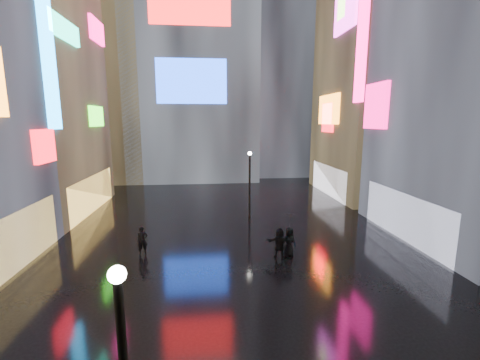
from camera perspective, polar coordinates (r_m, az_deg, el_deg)
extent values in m
plane|color=black|center=(22.81, -2.08, -8.79)|extent=(140.00, 140.00, 0.00)
cube|color=#FFC659|center=(19.24, -36.38, -9.84)|extent=(0.20, 10.00, 3.00)
cube|color=#FF0C1B|center=(22.01, -31.47, 5.16)|extent=(0.25, 2.24, 1.94)
cube|color=#1497FF|center=(23.75, -30.84, 17.49)|extent=(0.25, 1.40, 8.00)
cube|color=black|center=(31.33, -34.98, 15.01)|extent=(10.00, 12.00, 22.00)
cube|color=#FFC659|center=(29.77, -24.80, -2.19)|extent=(0.20, 10.00, 3.00)
cube|color=#37F91B|center=(30.81, -24.17, 10.29)|extent=(0.25, 3.00, 1.71)
cube|color=#1AFFC4|center=(26.61, -28.89, 22.46)|extent=(0.25, 4.84, 1.37)
cube|color=#FF0C6F|center=(33.53, -24.12, 23.02)|extent=(0.25, 3.32, 1.94)
cube|color=white|center=(23.11, 27.26, -5.82)|extent=(0.20, 9.00, 3.00)
cube|color=#FF0C6F|center=(25.74, 23.05, 12.01)|extent=(0.25, 2.99, 3.26)
cube|color=#FF0C6F|center=(29.02, 20.93, 22.71)|extent=(0.25, 1.40, 10.00)
cube|color=black|center=(36.56, 24.14, 19.78)|extent=(10.00, 12.00, 28.00)
cube|color=white|center=(34.41, 15.50, -0.02)|extent=(0.20, 9.00, 3.00)
cube|color=orange|center=(34.11, 15.50, 11.99)|extent=(0.25, 4.92, 2.91)
cube|color=#FF32E5|center=(32.89, 18.26, 26.74)|extent=(0.25, 4.36, 3.46)
cube|color=#FF0C1B|center=(34.20, 15.36, 10.62)|extent=(0.25, 2.63, 2.87)
cube|color=#37F91B|center=(33.77, 17.83, 27.95)|extent=(0.25, 1.69, 2.90)
cube|color=black|center=(47.49, -8.50, 26.81)|extent=(16.00, 14.00, 42.00)
cube|color=#194CFF|center=(38.70, -8.60, 16.97)|extent=(8.00, 0.20, 5.00)
cube|color=black|center=(49.54, 6.81, 21.39)|extent=(12.00, 12.00, 34.00)
cube|color=black|center=(45.62, -22.88, 16.54)|extent=(10.00, 10.00, 26.00)
sphere|color=white|center=(5.75, -21.02, -15.42)|extent=(0.30, 0.30, 0.30)
cylinder|color=black|center=(25.24, 1.72, -1.02)|extent=(0.16, 0.16, 5.00)
sphere|color=white|center=(24.86, 1.75, 4.75)|extent=(0.30, 0.30, 0.30)
imported|color=black|center=(18.55, 8.73, -10.80)|extent=(0.92, 0.72, 1.64)
imported|color=black|center=(18.15, 7.05, -11.11)|extent=(1.67, 1.00, 1.72)
imported|color=black|center=(19.35, -16.97, -10.26)|extent=(0.69, 0.56, 1.63)
imported|color=black|center=(18.14, 8.84, -7.13)|extent=(1.32, 1.32, 0.85)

